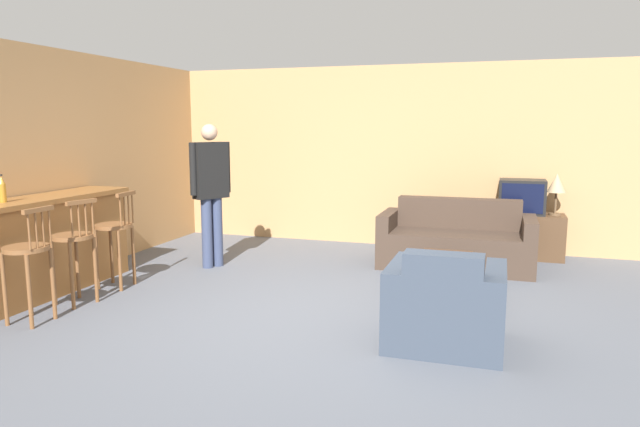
{
  "coord_description": "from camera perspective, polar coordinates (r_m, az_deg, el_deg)",
  "views": [
    {
      "loc": [
        1.65,
        -4.72,
        1.74
      ],
      "look_at": [
        -0.12,
        0.8,
        0.85
      ],
      "focal_mm": 32.0,
      "sensor_mm": 36.0,
      "label": 1
    }
  ],
  "objects": [
    {
      "name": "wall_left",
      "position": [
        7.69,
        -21.27,
        4.87
      ],
      "size": [
        0.08,
        8.51,
        2.6
      ],
      "color": "tan",
      "rests_on": "ground_plane"
    },
    {
      "name": "bottle",
      "position": [
        6.2,
        -29.19,
        2.1
      ],
      "size": [
        0.06,
        0.06,
        0.27
      ],
      "color": "#B27A23",
      "rests_on": "bar_counter"
    },
    {
      "name": "couch_far",
      "position": [
        7.29,
        13.46,
        -2.85
      ],
      "size": [
        1.85,
        0.85,
        0.83
      ],
      "color": "#423328",
      "rests_on": "ground_plane"
    },
    {
      "name": "armchair_near",
      "position": [
        4.7,
        12.41,
        -9.25
      ],
      "size": [
        0.91,
        0.81,
        0.81
      ],
      "color": "#384251",
      "rests_on": "ground_plane"
    },
    {
      "name": "person_by_window",
      "position": [
        7.12,
        -10.86,
        2.66
      ],
      "size": [
        0.36,
        0.49,
        1.76
      ],
      "color": "#384260",
      "rests_on": "ground_plane"
    },
    {
      "name": "bar_chair_near",
      "position": [
        5.65,
        -27.16,
        -4.03
      ],
      "size": [
        0.39,
        0.39,
        1.05
      ],
      "color": "brown",
      "rests_on": "ground_plane"
    },
    {
      "name": "bar_chair_mid",
      "position": [
        6.06,
        -23.39,
        -2.98
      ],
      "size": [
        0.46,
        0.46,
        1.05
      ],
      "color": "brown",
      "rests_on": "ground_plane"
    },
    {
      "name": "tv",
      "position": [
        7.98,
        19.54,
        1.6
      ],
      "size": [
        0.58,
        0.41,
        0.45
      ],
      "color": "black",
      "rests_on": "tv_unit"
    },
    {
      "name": "tv_unit",
      "position": [
        8.06,
        19.35,
        -2.09
      ],
      "size": [
        1.11,
        0.45,
        0.59
      ],
      "color": "#513823",
      "rests_on": "ground_plane"
    },
    {
      "name": "bar_chair_far",
      "position": [
        6.53,
        -19.79,
        -1.96
      ],
      "size": [
        0.42,
        0.42,
        1.05
      ],
      "color": "brown",
      "rests_on": "ground_plane"
    },
    {
      "name": "wall_back",
      "position": [
        8.4,
        6.44,
        5.69
      ],
      "size": [
        9.4,
        0.08,
        2.6
      ],
      "color": "tan",
      "rests_on": "ground_plane"
    },
    {
      "name": "bar_counter",
      "position": [
        6.46,
        -26.9,
        -3.16
      ],
      "size": [
        0.55,
        2.5,
        1.02
      ],
      "color": "brown",
      "rests_on": "ground_plane"
    },
    {
      "name": "book_on_table",
      "position": [
        5.83,
        12.55,
        -4.48
      ],
      "size": [
        0.23,
        0.16,
        0.02
      ],
      "color": "black",
      "rests_on": "coffee_table"
    },
    {
      "name": "coffee_table",
      "position": [
        5.85,
        12.24,
        -5.2
      ],
      "size": [
        0.51,
        1.02,
        0.42
      ],
      "color": "#472D1E",
      "rests_on": "ground_plane"
    },
    {
      "name": "ground_plane",
      "position": [
        5.29,
        -1.45,
        -10.47
      ],
      "size": [
        24.0,
        24.0,
        0.0
      ],
      "primitive_type": "plane",
      "color": "#565B66"
    },
    {
      "name": "table_lamp",
      "position": [
        7.99,
        22.59,
        2.68
      ],
      "size": [
        0.23,
        0.23,
        0.54
      ],
      "color": "brown",
      "rests_on": "tv_unit"
    }
  ]
}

